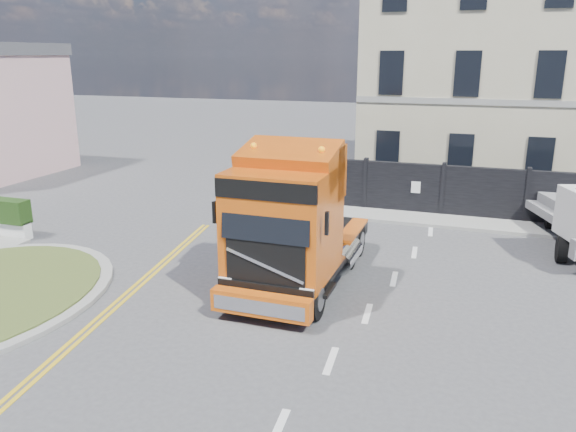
% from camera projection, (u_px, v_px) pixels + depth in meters
% --- Properties ---
extents(ground, '(120.00, 120.00, 0.00)m').
position_uv_depth(ground, '(260.00, 291.00, 14.88)').
color(ground, '#424244').
rests_on(ground, ground).
extents(hoarding_fence, '(18.80, 0.25, 2.00)m').
position_uv_depth(hoarding_fence, '(513.00, 196.00, 20.76)').
color(hoarding_fence, black).
rests_on(hoarding_fence, ground).
extents(georgian_building, '(12.30, 10.30, 12.80)m').
position_uv_depth(georgian_building, '(505.00, 60.00, 26.43)').
color(georgian_building, '#BFB698').
rests_on(georgian_building, ground).
extents(pavement_far, '(20.00, 1.60, 0.12)m').
position_uv_depth(pavement_far, '(495.00, 226.00, 20.37)').
color(pavement_far, gray).
rests_on(pavement_far, ground).
extents(truck, '(2.48, 6.48, 3.87)m').
position_uv_depth(truck, '(292.00, 228.00, 14.47)').
color(truck, black).
rests_on(truck, ground).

